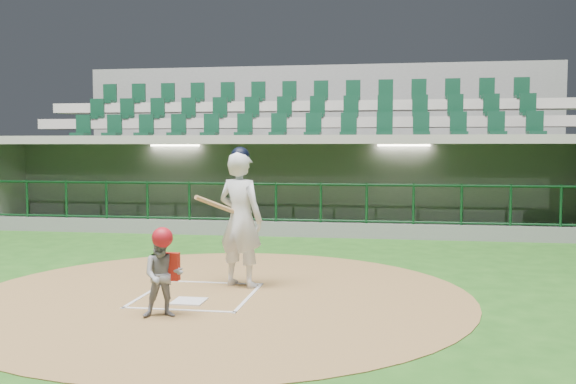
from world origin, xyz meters
name	(u,v)px	position (x,y,z in m)	size (l,w,h in m)	color
ground	(204,291)	(0.00, 0.00, 0.00)	(120.00, 120.00, 0.00)	#1E4E16
dirt_circle	(220,295)	(0.30, -0.20, 0.01)	(7.20, 7.20, 0.01)	brown
home_plate	(189,301)	(0.00, -0.70, 0.02)	(0.43, 0.43, 0.02)	silver
batter_box_chalk	(198,295)	(0.00, -0.30, 0.02)	(1.55, 1.80, 0.01)	white
dugout_structure	(293,191)	(0.12, 7.82, 0.97)	(16.40, 3.70, 3.00)	gray
seating_deck	(304,170)	(0.00, 10.91, 1.42)	(17.00, 6.72, 5.15)	slate
batter	(240,218)	(0.46, 0.40, 1.06)	(0.97, 1.01, 2.12)	silver
catcher	(163,272)	(-0.07, -1.48, 0.57)	(0.61, 0.54, 1.13)	gray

